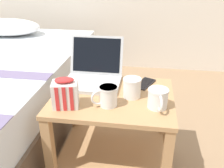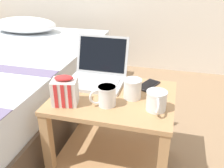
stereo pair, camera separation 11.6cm
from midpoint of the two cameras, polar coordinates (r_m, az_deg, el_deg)
The scene contains 8 objects.
ground_plane at distance 1.53m, azimuth -2.06°, elevation -18.27°, with size 8.00×8.00×0.00m, color #937556.
bedside_table at distance 1.34m, azimuth -2.26°, elevation -8.95°, with size 0.60×0.49×0.47m.
laptop at distance 1.39m, azimuth -6.69°, elevation 2.26°, with size 0.31×0.30×0.23m.
mug_front_left at distance 1.14m, azimuth -3.91°, elevation -2.65°, with size 0.12×0.09×0.10m.
mug_front_right at distance 1.22m, azimuth 1.89°, elevation -0.65°, with size 0.09×0.13×0.10m.
mug_mid_center at distance 1.13m, azimuth 7.62°, elevation -3.19°, with size 0.09×0.13×0.09m.
snack_bag at distance 1.16m, azimuth -13.46°, elevation -2.17°, with size 0.13×0.11×0.14m.
cell_phone at distance 1.37m, azimuth 5.11°, elevation 0.08°, with size 0.12×0.16×0.01m.
Camera 1 is at (0.16, -1.10, 1.06)m, focal length 40.00 mm.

